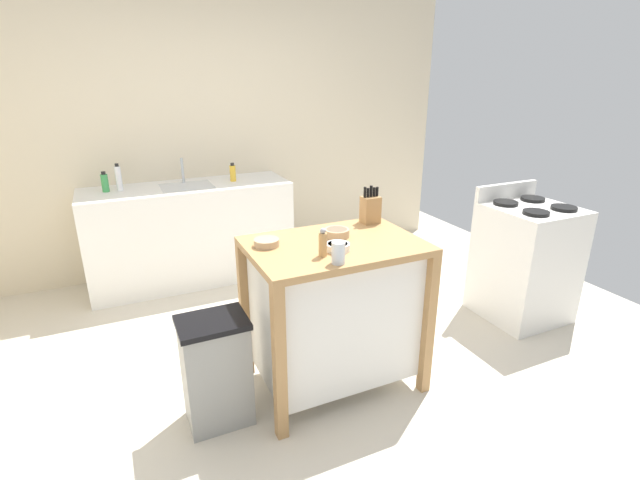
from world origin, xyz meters
TOP-DOWN VIEW (x-y plane):
  - ground_plane at (0.00, 0.00)m, footprint 6.01×6.01m
  - wall_back at (0.00, 2.15)m, footprint 5.01×0.10m
  - kitchen_island at (0.23, -0.13)m, footprint 0.98×0.68m
  - knife_block at (0.60, 0.11)m, footprint 0.11×0.09m
  - bowl_stoneware_deep at (0.28, -0.04)m, footprint 0.15×0.15m
  - bowl_ceramic_wide at (-0.14, -0.02)m, footprint 0.14×0.14m
  - bowl_ceramic_small at (0.19, -0.24)m, footprint 0.13×0.13m
  - drinking_cup at (0.11, -0.40)m, footprint 0.07×0.07m
  - pepper_grinder at (0.08, -0.28)m, footprint 0.04×0.04m
  - trash_bin at (-0.50, -0.17)m, footprint 0.36×0.28m
  - sink_counter at (-0.27, 1.80)m, footprint 1.78×0.60m
  - sink_faucet at (-0.27, 1.94)m, footprint 0.02×0.02m
  - bottle_hand_soap at (0.15, 1.80)m, footprint 0.05×0.05m
  - bottle_dish_soap at (-0.81, 1.85)m, footprint 0.05×0.05m
  - bottle_spray_cleaner at (-0.92, 1.85)m, footprint 0.06×0.06m
  - stove at (1.95, 0.02)m, footprint 0.60×0.60m

SIDE VIEW (x-z plane):
  - ground_plane at x=0.00m, z-range 0.00..0.00m
  - trash_bin at x=-0.50m, z-range 0.00..0.63m
  - sink_counter at x=-0.27m, z-range 0.00..0.89m
  - stove at x=1.95m, z-range -0.05..0.96m
  - kitchen_island at x=0.23m, z-range 0.05..0.98m
  - bowl_ceramic_small at x=0.19m, z-range 0.93..0.97m
  - bowl_ceramic_wide at x=-0.14m, z-range 0.93..0.97m
  - bowl_stoneware_deep at x=0.28m, z-range 0.93..0.98m
  - bottle_hand_soap at x=0.15m, z-range 0.89..1.05m
  - bottle_spray_cleaner at x=-0.92m, z-range 0.89..1.06m
  - drinking_cup at x=0.11m, z-range 0.93..1.04m
  - bottle_dish_soap at x=-0.81m, z-range 0.89..1.11m
  - pepper_grinder at x=0.08m, z-range 0.92..1.08m
  - sink_faucet at x=-0.27m, z-range 0.89..1.11m
  - knife_block at x=0.60m, z-range 0.90..1.14m
  - wall_back at x=0.00m, z-range 0.00..2.60m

